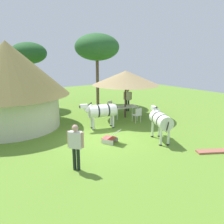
# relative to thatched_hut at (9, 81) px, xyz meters

# --- Properties ---
(ground_plane) EXTENTS (36.00, 36.00, 0.00)m
(ground_plane) POSITION_rel_thatched_hut_xyz_m (3.11, -4.45, -2.62)
(ground_plane) COLOR olive
(thatched_hut) EXTENTS (6.42, 6.42, 4.75)m
(thatched_hut) POSITION_rel_thatched_hut_xyz_m (0.00, 0.00, 0.00)
(thatched_hut) COLOR beige
(thatched_hut) RESTS_ON ground_plane
(shade_umbrella) EXTENTS (4.25, 4.25, 3.05)m
(shade_umbrella) POSITION_rel_thatched_hut_xyz_m (6.46, -2.10, -0.02)
(shade_umbrella) COLOR #4A2E30
(shade_umbrella) RESTS_ON ground_plane
(patio_dining_table) EXTENTS (1.72, 1.10, 0.74)m
(patio_dining_table) POSITION_rel_thatched_hut_xyz_m (6.46, -2.10, -1.96)
(patio_dining_table) COLOR silver
(patio_dining_table) RESTS_ON ground_plane
(patio_chair_east_end) EXTENTS (0.48, 0.46, 0.90)m
(patio_chair_east_end) POSITION_rel_thatched_hut_xyz_m (6.34, -3.43, -2.10)
(patio_chair_east_end) COLOR white
(patio_chair_east_end) RESTS_ON ground_plane
(patio_chair_near_lawn) EXTENTS (0.50, 0.49, 0.90)m
(patio_chair_near_lawn) POSITION_rel_thatched_hut_xyz_m (6.23, -0.79, -2.10)
(patio_chair_near_lawn) COLOR silver
(patio_chair_near_lawn) RESTS_ON ground_plane
(guest_beside_umbrella) EXTENTS (0.46, 0.46, 1.66)m
(guest_beside_umbrella) POSITION_rel_thatched_hut_xyz_m (7.69, -0.86, -1.62)
(guest_beside_umbrella) COLOR black
(guest_beside_umbrella) RESTS_ON ground_plane
(standing_watcher) EXTENTS (0.46, 0.49, 1.70)m
(standing_watcher) POSITION_rel_thatched_hut_xyz_m (0.62, -6.53, -1.60)
(standing_watcher) COLOR black
(standing_watcher) RESTS_ON ground_plane
(striped_lounge_chair) EXTENTS (0.83, 0.95, 0.66)m
(striped_lounge_chair) POSITION_rel_thatched_hut_xyz_m (3.11, -5.16, -2.36)
(striped_lounge_chair) COLOR #CB4949
(striped_lounge_chair) RESTS_ON ground_plane
(zebra_nearest_camera) EXTENTS (2.15, 1.08, 1.53)m
(zebra_nearest_camera) POSITION_rel_thatched_hut_xyz_m (3.96, -3.08, -1.62)
(zebra_nearest_camera) COLOR silver
(zebra_nearest_camera) RESTS_ON ground_plane
(zebra_by_umbrella) EXTENTS (1.24, 1.98, 1.56)m
(zebra_by_umbrella) POSITION_rel_thatched_hut_xyz_m (5.19, -6.29, -1.60)
(zebra_by_umbrella) COLOR silver
(zebra_by_umbrella) RESTS_ON ground_plane
(acacia_tree_right_background) EXTENTS (3.52, 3.52, 5.66)m
(acacia_tree_right_background) POSITION_rel_thatched_hut_xyz_m (7.20, 2.43, 1.96)
(acacia_tree_right_background) COLOR brown
(acacia_tree_right_background) RESTS_ON ground_plane
(acacia_tree_left_background) EXTENTS (2.65, 2.65, 4.93)m
(acacia_tree_left_background) POSITION_rel_thatched_hut_xyz_m (2.44, 4.39, 1.49)
(acacia_tree_left_background) COLOR #4B3819
(acacia_tree_left_background) RESTS_ON ground_plane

